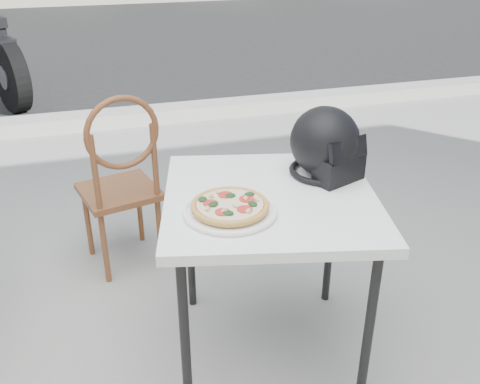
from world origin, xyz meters
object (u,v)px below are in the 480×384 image
object	(u,v)px
helmet	(326,146)
cafe_chair_main	(121,175)
cafe_table_main	(270,211)
plate	(230,211)
pizza	(230,205)

from	to	relation	value
helmet	cafe_chair_main	bearing A→B (deg)	116.85
cafe_table_main	helmet	distance (m)	0.34
plate	cafe_chair_main	world-z (taller)	cafe_chair_main
plate	pizza	size ratio (longest dim) A/B	1.20
cafe_table_main	pizza	xyz separation A→B (m)	(-0.18, -0.09, 0.10)
plate	helmet	bearing A→B (deg)	24.58
cafe_chair_main	pizza	bearing A→B (deg)	95.32
cafe_table_main	plate	distance (m)	0.21
pizza	cafe_chair_main	xyz separation A→B (m)	(-0.30, 0.87, -0.23)
helmet	cafe_chair_main	xyz separation A→B (m)	(-0.74, 0.67, -0.32)
pizza	cafe_chair_main	world-z (taller)	cafe_chair_main
cafe_table_main	pizza	distance (m)	0.22
pizza	cafe_chair_main	bearing A→B (deg)	109.12
pizza	helmet	bearing A→B (deg)	24.56
pizza	helmet	distance (m)	0.49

